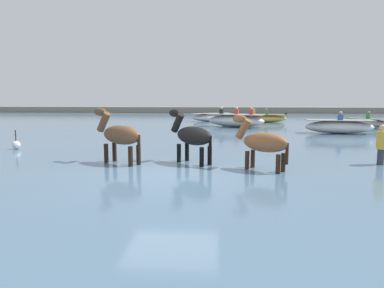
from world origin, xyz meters
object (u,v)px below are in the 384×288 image
(boat_distant_east, at_px, (236,120))
(channel_buoy, at_px, (16,145))
(horse_trailing_black, at_px, (192,137))
(boat_far_offshore, at_px, (265,118))
(boat_mid_channel, at_px, (212,117))
(horse_flank_chestnut, at_px, (263,144))
(horse_lead_bay, at_px, (120,136))
(person_wading_mid, at_px, (381,149))
(boat_mid_outer, at_px, (368,123))
(boat_far_inshore, at_px, (339,127))

(boat_distant_east, bearing_deg, channel_buoy, -130.39)
(horse_trailing_black, distance_m, boat_far_offshore, 18.01)
(boat_far_offshore, height_order, boat_distant_east, boat_distant_east)
(boat_distant_east, xyz_separation_m, boat_mid_channel, (-1.67, 5.14, -0.11))
(horse_flank_chestnut, bearing_deg, horse_lead_bay, 170.54)
(person_wading_mid, bearing_deg, channel_buoy, 169.91)
(person_wading_mid, height_order, channel_buoy, person_wading_mid)
(horse_lead_bay, height_order, horse_trailing_black, horse_lead_bay)
(boat_far_offshore, bearing_deg, boat_mid_channel, 167.64)
(boat_mid_outer, relative_size, boat_far_inshore, 0.70)
(horse_trailing_black, height_order, channel_buoy, horse_trailing_black)
(boat_far_offshore, distance_m, boat_mid_outer, 7.40)
(person_wading_mid, bearing_deg, horse_lead_bay, -177.39)
(channel_buoy, bearing_deg, horse_flank_chestnut, -20.17)
(boat_mid_outer, bearing_deg, horse_flank_chestnut, -121.30)
(channel_buoy, bearing_deg, horse_lead_bay, -28.50)
(boat_mid_outer, bearing_deg, horse_lead_bay, -133.82)
(horse_trailing_black, relative_size, boat_mid_outer, 0.78)
(person_wading_mid, xyz_separation_m, channel_buoy, (-12.87, 2.29, -0.30))
(boat_mid_channel, relative_size, channel_buoy, 4.76)
(channel_buoy, bearing_deg, boat_far_inshore, 25.19)
(boat_far_inshore, distance_m, person_wading_mid, 9.35)
(horse_trailing_black, bearing_deg, boat_far_offshore, 75.37)
(horse_lead_bay, xyz_separation_m, boat_far_inshore, (9.76, 9.55, -0.46))
(boat_distant_east, height_order, boat_mid_channel, boat_distant_east)
(person_wading_mid, bearing_deg, horse_trailing_black, -178.30)
(boat_far_offshore, height_order, boat_far_inshore, boat_far_inshore)
(horse_flank_chestnut, bearing_deg, boat_far_inshore, 61.88)
(horse_trailing_black, distance_m, channel_buoy, 7.56)
(horse_lead_bay, bearing_deg, horse_flank_chestnut, -9.46)
(horse_flank_chestnut, xyz_separation_m, person_wading_mid, (3.70, 1.08, -0.28))
(horse_lead_bay, distance_m, boat_far_offshore, 18.87)
(boat_far_offshore, xyz_separation_m, boat_distant_east, (-2.53, -4.22, 0.12))
(horse_flank_chestnut, height_order, boat_mid_outer, horse_flank_chestnut)
(boat_distant_east, relative_size, boat_mid_channel, 1.17)
(horse_flank_chestnut, bearing_deg, horse_trailing_black, 156.17)
(person_wading_mid, bearing_deg, boat_distant_east, 106.03)
(horse_flank_chestnut, height_order, person_wading_mid, horse_flank_chestnut)
(horse_flank_chestnut, bearing_deg, boat_distant_east, 90.16)
(boat_mid_channel, bearing_deg, horse_trailing_black, -91.07)
(boat_distant_east, relative_size, boat_mid_outer, 1.59)
(boat_mid_channel, bearing_deg, horse_lead_bay, -97.89)
(person_wading_mid, bearing_deg, boat_mid_outer, 69.48)
(horse_trailing_black, bearing_deg, boat_mid_outer, 51.16)
(horse_lead_bay, bearing_deg, horse_trailing_black, 4.98)
(horse_trailing_black, xyz_separation_m, boat_far_inshore, (7.53, 9.35, -0.44))
(boat_far_inshore, xyz_separation_m, channel_buoy, (-14.65, -6.89, -0.21))
(horse_flank_chestnut, distance_m, boat_mid_channel, 19.32)
(horse_trailing_black, height_order, boat_far_offshore, horse_trailing_black)
(horse_trailing_black, height_order, person_wading_mid, horse_trailing_black)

